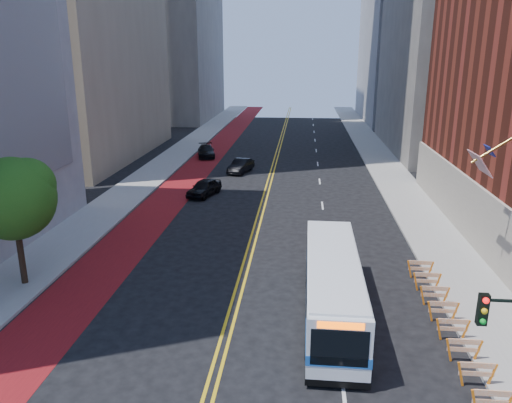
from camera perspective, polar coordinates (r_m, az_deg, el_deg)
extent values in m
plane|color=black|center=(20.64, -4.39, -18.09)|extent=(160.00, 160.00, 0.00)
cube|color=gray|center=(50.46, -12.16, 2.78)|extent=(4.00, 140.00, 0.15)
cube|color=gray|center=(48.96, 15.74, 2.12)|extent=(4.00, 140.00, 0.15)
cube|color=#5F0D12|center=(49.45, -7.83, 2.64)|extent=(3.60, 140.00, 0.01)
cube|color=gold|center=(48.28, 1.37, 2.45)|extent=(0.14, 140.00, 0.01)
cube|color=gold|center=(48.25, 1.80, 2.44)|extent=(0.14, 140.00, 0.01)
cube|color=silver|center=(25.61, 8.79, -10.89)|extent=(0.14, 2.20, 0.01)
cube|color=silver|center=(32.92, 8.06, -4.50)|extent=(0.14, 2.20, 0.01)
cube|color=silver|center=(40.49, 7.60, -0.46)|extent=(0.14, 2.20, 0.01)
cube|color=silver|center=(48.19, 7.29, 2.30)|extent=(0.14, 2.20, 0.01)
cube|color=silver|center=(55.99, 7.06, 4.29)|extent=(0.14, 2.20, 0.01)
cube|color=silver|center=(63.83, 6.89, 5.80)|extent=(0.14, 2.20, 0.01)
cube|color=silver|center=(71.71, 6.76, 6.97)|extent=(0.14, 2.20, 0.01)
cube|color=silver|center=(79.61, 6.65, 7.92)|extent=(0.14, 2.20, 0.01)
cube|color=silver|center=(87.53, 6.56, 8.69)|extent=(0.14, 2.20, 0.01)
cube|color=silver|center=(95.46, 6.49, 9.33)|extent=(0.14, 2.20, 0.01)
cube|color=silver|center=(103.40, 6.42, 9.88)|extent=(0.14, 2.20, 0.01)
cube|color=#9E9384|center=(32.24, 25.02, -2.63)|extent=(0.50, 36.00, 4.00)
cube|color=black|center=(33.44, 24.45, -3.54)|extent=(0.35, 2.80, 2.20)
cube|color=black|center=(39.79, 21.33, -0.13)|extent=(0.35, 2.80, 2.20)
cylinder|color=#A57F33|center=(26.84, 26.47, 5.98)|extent=(2.85, 0.12, 2.05)
cube|color=#B21419|center=(26.67, 24.19, 4.01)|extent=(0.75, 1.90, 1.05)
cube|color=navy|center=(27.17, 25.13, 5.29)|extent=(0.39, 0.85, 0.52)
cube|color=orange|center=(19.43, 23.68, -20.28)|extent=(0.32, 0.06, 0.99)
cube|color=orange|center=(19.38, 25.45, -19.18)|extent=(1.25, 0.05, 0.22)
cube|color=orange|center=(19.58, 25.32, -20.02)|extent=(1.25, 0.05, 0.18)
cube|color=orange|center=(20.63, 22.34, -17.77)|extent=(0.32, 0.06, 0.99)
cube|color=orange|center=(20.97, 25.35, -17.56)|extent=(0.32, 0.06, 0.99)
cube|color=orange|center=(20.58, 23.99, -16.74)|extent=(1.25, 0.05, 0.22)
cube|color=orange|center=(20.77, 23.87, -17.55)|extent=(1.25, 0.05, 0.18)
cube|color=orange|center=(21.87, 21.18, -15.54)|extent=(0.32, 0.06, 0.99)
cube|color=orange|center=(22.20, 24.01, -15.39)|extent=(0.32, 0.06, 0.99)
cube|color=orange|center=(21.83, 22.72, -14.57)|extent=(1.25, 0.05, 0.22)
cube|color=orange|center=(22.00, 22.62, -15.36)|extent=(1.25, 0.05, 0.18)
cube|color=orange|center=(23.15, 20.16, -13.54)|extent=(0.32, 0.06, 0.99)
cube|color=orange|center=(23.46, 22.83, -13.44)|extent=(0.32, 0.06, 0.99)
cube|color=orange|center=(23.11, 21.61, -12.63)|extent=(1.25, 0.05, 0.22)
cube|color=orange|center=(23.28, 21.52, -13.39)|extent=(1.25, 0.05, 0.18)
cube|color=orange|center=(24.47, 19.27, -11.76)|extent=(0.32, 0.06, 0.99)
cube|color=orange|center=(24.76, 21.79, -11.69)|extent=(0.32, 0.06, 0.99)
cube|color=orange|center=(24.43, 20.63, -10.89)|extent=(1.25, 0.05, 0.22)
cube|color=orange|center=(24.58, 20.55, -11.62)|extent=(1.25, 0.05, 0.18)
cube|color=orange|center=(25.80, 18.48, -10.15)|extent=(0.32, 0.06, 0.99)
cube|color=orange|center=(26.08, 20.87, -10.11)|extent=(0.32, 0.06, 0.99)
cube|color=orange|center=(25.77, 19.77, -9.33)|extent=(1.25, 0.05, 0.22)
cube|color=orange|center=(25.92, 19.69, -10.03)|extent=(1.25, 0.05, 0.18)
cube|color=orange|center=(27.16, 17.78, -8.70)|extent=(0.32, 0.06, 0.99)
cube|color=orange|center=(27.43, 20.04, -8.68)|extent=(0.32, 0.06, 0.99)
cube|color=orange|center=(27.13, 18.99, -7.93)|extent=(1.25, 0.05, 0.22)
cube|color=orange|center=(27.27, 18.93, -8.60)|extent=(1.25, 0.05, 0.18)
cube|color=orange|center=(28.54, 17.14, -7.39)|extent=(0.32, 0.06, 0.99)
cube|color=orange|center=(28.79, 19.30, -7.39)|extent=(0.32, 0.06, 0.99)
cube|color=orange|center=(28.51, 18.30, -6.66)|extent=(1.25, 0.05, 0.22)
cube|color=orange|center=(28.65, 18.24, -7.30)|extent=(1.25, 0.05, 0.18)
cylinder|color=black|center=(28.68, -25.26, -5.47)|extent=(0.32, 0.32, 3.20)
sphere|color=#13470F|center=(27.78, -26.01, 0.29)|extent=(4.20, 4.20, 4.20)
sphere|color=#13470F|center=(27.66, -24.69, 1.69)|extent=(2.80, 2.80, 2.80)
cube|color=black|center=(15.82, 24.48, -11.16)|extent=(0.28, 0.22, 0.95)
sphere|color=red|center=(15.55, 24.80, -10.25)|extent=(0.18, 0.18, 0.18)
sphere|color=yellow|center=(15.69, 24.65, -11.33)|extent=(0.18, 0.18, 0.18)
sphere|color=#0CA526|center=(15.84, 24.51, -12.39)|extent=(0.18, 0.18, 0.18)
cube|color=silver|center=(23.24, 8.73, -9.50)|extent=(2.40, 10.75, 2.55)
cube|color=#1E57AA|center=(23.41, 8.69, -10.34)|extent=(2.44, 10.79, 0.40)
cube|color=black|center=(23.71, 8.70, -7.82)|extent=(2.42, 7.53, 0.85)
cube|color=black|center=(18.48, 9.53, -16.18)|extent=(2.05, 0.10, 1.43)
cube|color=black|center=(28.01, 8.28, -4.03)|extent=(1.86, 0.10, 0.89)
cube|color=#FF5905|center=(18.01, 9.66, -13.79)|extent=(1.63, 0.08, 0.27)
cube|color=silver|center=(22.70, 8.87, -6.50)|extent=(2.28, 10.22, 0.11)
cube|color=black|center=(23.82, 8.60, -12.26)|extent=(2.43, 10.78, 0.27)
cylinder|color=black|center=(20.76, 6.00, -16.42)|extent=(0.27, 0.90, 0.89)
cylinder|color=black|center=(20.90, 12.04, -16.48)|extent=(0.27, 0.90, 0.89)
cylinder|color=black|center=(26.41, 6.01, -8.83)|extent=(0.27, 0.90, 0.89)
cylinder|color=black|center=(26.52, 10.64, -8.92)|extent=(0.27, 0.90, 0.89)
cylinder|color=black|center=(27.58, 6.02, -7.69)|extent=(0.27, 0.90, 0.89)
cylinder|color=black|center=(27.68, 10.43, -7.79)|extent=(0.27, 0.90, 0.89)
imported|color=black|center=(43.03, -5.95, 1.59)|extent=(2.82, 4.47, 1.42)
imported|color=black|center=(51.42, -1.74, 4.11)|extent=(2.51, 4.44, 1.38)
imported|color=black|center=(59.60, -5.71, 5.74)|extent=(2.94, 5.03, 1.37)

